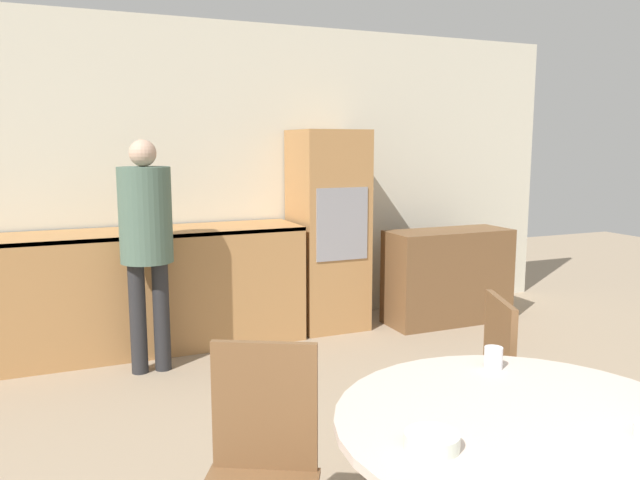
# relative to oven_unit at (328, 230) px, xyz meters

# --- Properties ---
(wall_back) EXTENTS (6.74, 0.05, 2.60)m
(wall_back) POSITION_rel_oven_unit_xyz_m (-0.89, 0.34, 0.44)
(wall_back) COLOR beige
(wall_back) RESTS_ON ground_plane
(kitchen_counter) EXTENTS (3.08, 0.60, 0.94)m
(kitchen_counter) POSITION_rel_oven_unit_xyz_m (-1.87, -0.01, -0.37)
(kitchen_counter) COLOR #AD7A47
(kitchen_counter) RESTS_ON ground_plane
(oven_unit) EXTENTS (0.58, 0.59, 1.71)m
(oven_unit) POSITION_rel_oven_unit_xyz_m (0.00, 0.00, 0.00)
(oven_unit) COLOR #AD7A47
(oven_unit) RESTS_ON ground_plane
(sideboard) EXTENTS (1.13, 0.45, 0.84)m
(sideboard) POSITION_rel_oven_unit_xyz_m (1.05, -0.30, -0.44)
(sideboard) COLOR brown
(sideboard) RESTS_ON ground_plane
(dining_table) EXTENTS (1.22, 1.22, 0.74)m
(dining_table) POSITION_rel_oven_unit_xyz_m (-0.84, -3.44, -0.33)
(dining_table) COLOR brown
(dining_table) RESTS_ON ground_plane
(chair_far_left) EXTENTS (0.54, 0.54, 0.90)m
(chair_far_left) POSITION_rel_oven_unit_xyz_m (-1.56, -2.95, -0.35)
(chair_far_left) COLOR brown
(chair_far_left) RESTS_ON ground_plane
(chair_far_right) EXTENTS (0.52, 0.52, 0.90)m
(chair_far_right) POSITION_rel_oven_unit_xyz_m (-0.43, -2.67, -0.35)
(chair_far_right) COLOR brown
(chair_far_right) RESTS_ON ground_plane
(person_standing) EXTENTS (0.36, 0.36, 1.62)m
(person_standing) POSITION_rel_oven_unit_xyz_m (-1.60, -0.53, 0.15)
(person_standing) COLOR #262628
(person_standing) RESTS_ON ground_plane
(cup) EXTENTS (0.07, 0.07, 0.09)m
(cup) POSITION_rel_oven_unit_xyz_m (-0.65, -3.03, -0.08)
(cup) COLOR silver
(cup) RESTS_ON dining_table
(bowl_near) EXTENTS (0.16, 0.16, 0.05)m
(bowl_near) POSITION_rel_oven_unit_xyz_m (-1.22, -3.48, -0.10)
(bowl_near) COLOR silver
(bowl_near) RESTS_ON dining_table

